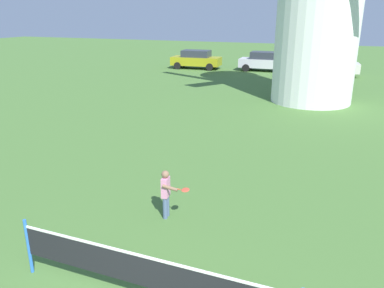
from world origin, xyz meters
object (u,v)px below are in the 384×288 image
(player_far, at_px, (167,191))
(parked_car_cream, at_px, (329,65))
(tennis_net, at_px, (145,272))
(parked_car_mustard, at_px, (196,59))
(parked_car_silver, at_px, (265,61))

(player_far, bearing_deg, parked_car_cream, 84.77)
(tennis_net, distance_m, parked_car_mustard, 28.37)
(parked_car_silver, bearing_deg, player_far, -83.53)
(parked_car_cream, bearing_deg, parked_car_silver, 172.68)
(parked_car_mustard, bearing_deg, tennis_net, -70.34)
(tennis_net, height_order, parked_car_cream, parked_car_cream)
(player_far, height_order, parked_car_silver, parked_car_silver)
(player_far, height_order, parked_car_mustard, parked_car_mustard)
(parked_car_silver, height_order, parked_car_cream, same)
(parked_car_mustard, distance_m, parked_car_silver, 5.86)
(parked_car_mustard, xyz_separation_m, parked_car_cream, (10.81, 0.13, 0.00))
(parked_car_mustard, bearing_deg, parked_car_silver, 7.62)
(tennis_net, relative_size, parked_car_mustard, 1.13)
(parked_car_mustard, distance_m, parked_car_cream, 10.81)
(parked_car_silver, bearing_deg, tennis_net, -82.26)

